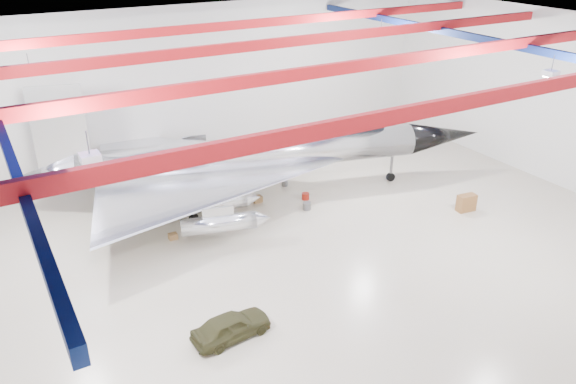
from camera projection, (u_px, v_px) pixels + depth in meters
floor at (289, 257)px, 29.26m from camera, size 40.00×40.00×0.00m
wall_back at (179, 88)px, 38.61m from camera, size 40.00×0.00×40.00m
wall_right at (558, 100)px, 35.94m from camera, size 0.00×30.00×30.00m
ceiling at (289, 43)px, 24.52m from camera, size 40.00×40.00×0.00m
ceiling_structure at (289, 58)px, 24.81m from camera, size 39.50×29.50×1.08m
jet_aircraft at (253, 159)px, 34.67m from camera, size 28.55×20.37×7.93m
jeep at (231, 326)px, 23.32m from camera, size 3.51×1.67×1.16m
desk at (466, 203)px, 33.79m from camera, size 1.20×0.71×1.04m
crate_ply at (173, 236)px, 30.86m from camera, size 0.49×0.40×0.34m
toolbox_red at (229, 201)px, 34.87m from camera, size 0.50×0.41×0.34m
engine_drum at (307, 206)px, 34.07m from camera, size 0.62×0.62×0.46m
parts_bin at (243, 200)px, 34.90m from camera, size 0.67×0.58×0.42m
crate_small at (106, 226)px, 31.97m from camera, size 0.46×0.41×0.26m
tool_chest at (306, 196)px, 35.31m from camera, size 0.60×0.60×0.43m
oil_barrel at (257, 199)px, 34.99m from camera, size 0.57×0.46×0.39m
spares_box at (285, 183)px, 37.17m from camera, size 0.42×0.42×0.35m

